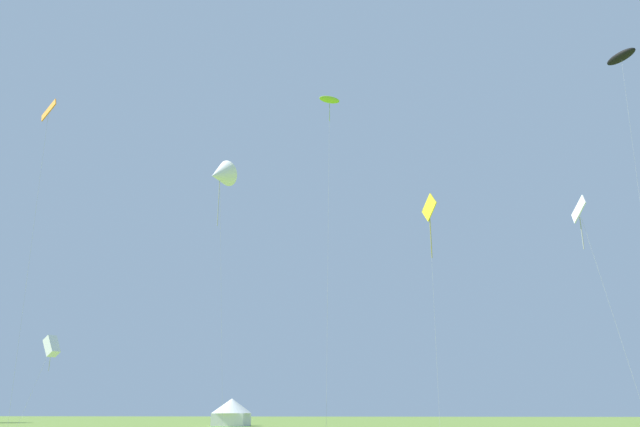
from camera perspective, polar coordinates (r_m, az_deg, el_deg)
kite_white_delta at (r=65.01m, az=-9.14°, el=3.52°), size 3.96×4.11×26.45m
kite_white_diamond at (r=54.19m, az=22.61°, el=0.16°), size 3.03×2.67×18.32m
kite_white_box at (r=63.33m, az=-23.32°, el=-11.07°), size 1.93×3.06×8.24m
kite_orange_diamond at (r=64.40m, az=-23.56°, el=8.48°), size 2.81×2.62×29.94m
kite_yellow_diamond at (r=57.55m, az=9.97°, el=0.24°), size 1.31×3.13×20.68m
kite_lime_parafoil at (r=62.28m, az=0.87°, el=10.23°), size 2.27×3.00×31.21m
kite_black_parafoil at (r=70.30m, az=25.81°, el=12.74°), size 2.84×3.39×35.58m
festival_tent_left at (r=72.71m, az=-8.08°, el=-17.41°), size 4.46×4.46×2.90m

